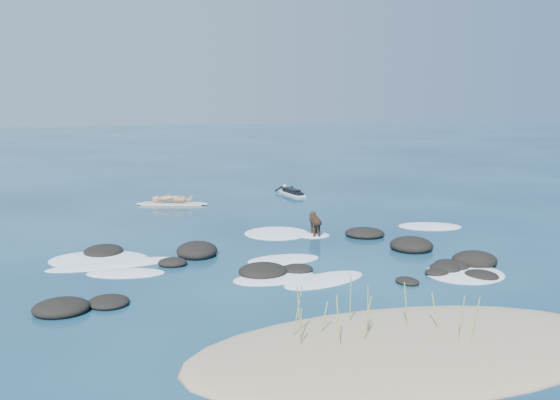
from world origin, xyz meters
name	(u,v)px	position (x,y,z in m)	size (l,w,h in m)	color
ground	(290,249)	(0.00, 0.00, 0.00)	(160.00, 160.00, 0.00)	#0A2642
sand_dune	(410,350)	(0.00, -8.20, 0.00)	(9.00, 4.40, 0.60)	#9E8966
dune_grass	(368,317)	(-0.77, -7.91, 0.65)	(3.30, 1.84, 1.22)	#81A14E
reef_rocks	(301,259)	(-0.12, -1.61, 0.10)	(12.71, 6.93, 0.55)	black
breaking_foam	(265,256)	(-0.99, -0.64, 0.01)	(14.93, 8.74, 0.12)	white
standing_surfer_rig	(172,189)	(-2.77, 9.05, 0.73)	(3.19, 1.31, 1.85)	beige
paddling_surfer_rig	(291,192)	(3.17, 10.42, 0.14)	(1.08, 2.36, 0.41)	white
dog	(315,221)	(1.38, 1.57, 0.54)	(0.43, 1.28, 0.81)	black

